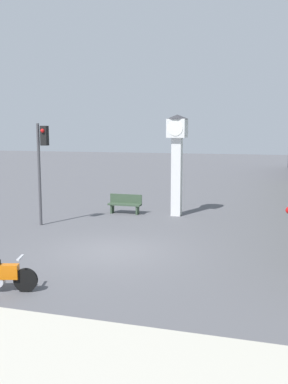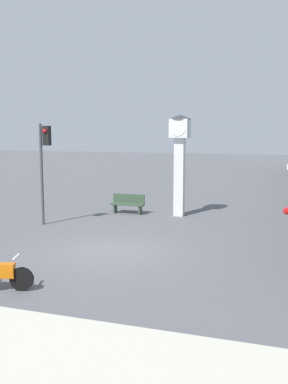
% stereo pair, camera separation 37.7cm
% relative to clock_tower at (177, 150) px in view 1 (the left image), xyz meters
% --- Properties ---
extents(ground_plane, '(120.00, 120.00, 0.00)m').
position_rel_clock_tower_xyz_m(ground_plane, '(-0.76, -6.54, -3.08)').
color(ground_plane, '#56565B').
extents(clock_tower, '(1.01, 1.01, 4.68)m').
position_rel_clock_tower_xyz_m(clock_tower, '(0.00, 0.00, 0.00)').
color(clock_tower, white).
rests_on(clock_tower, ground_plane).
extents(traffic_light, '(0.50, 0.35, 4.25)m').
position_rel_clock_tower_xyz_m(traffic_light, '(-4.92, -3.61, -0.16)').
color(traffic_light, '#47474C').
rests_on(traffic_light, ground_plane).
extents(bench, '(1.60, 0.44, 0.92)m').
position_rel_clock_tower_xyz_m(bench, '(-2.46, -0.22, -2.59)').
color(bench, '#384C38').
rests_on(bench, ground_plane).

